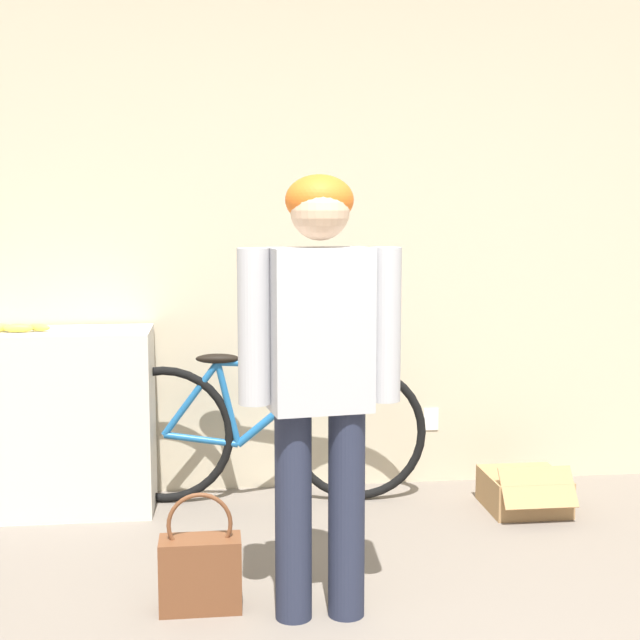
{
  "coord_description": "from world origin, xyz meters",
  "views": [
    {
      "loc": [
        -0.61,
        -1.92,
        1.48
      ],
      "look_at": [
        -0.24,
        1.17,
        1.09
      ],
      "focal_mm": 50.0,
      "sensor_mm": 36.0,
      "label": 1
    }
  ],
  "objects_px": {
    "person": "(320,358)",
    "bicycle": "(261,429)",
    "cardboard_box": "(524,491)",
    "handbag": "(200,570)",
    "banana": "(17,328)"
  },
  "relations": [
    {
      "from": "person",
      "to": "bicycle",
      "type": "xyz_separation_m",
      "value": [
        -0.14,
        1.33,
        -0.58
      ]
    },
    {
      "from": "cardboard_box",
      "to": "person",
      "type": "bearing_deg",
      "value": -137.56
    },
    {
      "from": "bicycle",
      "to": "handbag",
      "type": "bearing_deg",
      "value": -99.01
    },
    {
      "from": "person",
      "to": "banana",
      "type": "distance_m",
      "value": 1.82
    },
    {
      "from": "cardboard_box",
      "to": "handbag",
      "type": "bearing_deg",
      "value": -149.16
    },
    {
      "from": "bicycle",
      "to": "banana",
      "type": "distance_m",
      "value": 1.28
    },
    {
      "from": "handbag",
      "to": "cardboard_box",
      "type": "xyz_separation_m",
      "value": [
        1.58,
        0.95,
        -0.06
      ]
    },
    {
      "from": "bicycle",
      "to": "cardboard_box",
      "type": "height_order",
      "value": "bicycle"
    },
    {
      "from": "person",
      "to": "banana",
      "type": "height_order",
      "value": "person"
    },
    {
      "from": "bicycle",
      "to": "cardboard_box",
      "type": "xyz_separation_m",
      "value": [
        1.29,
        -0.28,
        -0.28
      ]
    },
    {
      "from": "banana",
      "to": "handbag",
      "type": "height_order",
      "value": "banana"
    },
    {
      "from": "bicycle",
      "to": "cardboard_box",
      "type": "distance_m",
      "value": 1.35
    },
    {
      "from": "banana",
      "to": "cardboard_box",
      "type": "distance_m",
      "value": 2.6
    },
    {
      "from": "person",
      "to": "cardboard_box",
      "type": "xyz_separation_m",
      "value": [
        1.15,
        1.05,
        -0.87
      ]
    },
    {
      "from": "person",
      "to": "handbag",
      "type": "relative_size",
      "value": 3.57
    }
  ]
}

